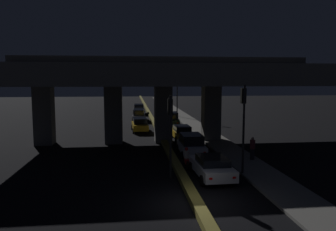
{
  "coord_description": "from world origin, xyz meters",
  "views": [
    {
      "loc": [
        -3.02,
        -14.85,
        6.03
      ],
      "look_at": [
        1.49,
        25.23,
        1.54
      ],
      "focal_mm": 35.0,
      "sensor_mm": 36.0,
      "label": 1
    }
  ],
  "objects": [
    {
      "name": "car_taxi_yellow_lead_oncoming",
      "position": [
        -2.08,
        22.79,
        0.82
      ],
      "size": [
        2.01,
        4.42,
        1.58
      ],
      "rotation": [
        0.0,
        0.0,
        -1.52
      ],
      "color": "gold",
      "rests_on": "ground_plane"
    },
    {
      "name": "traffic_light_right_of_median",
      "position": [
        3.9,
        4.69,
        3.85
      ],
      "size": [
        0.3,
        0.49,
        5.68
      ],
      "color": "black",
      "rests_on": "ground_plane"
    },
    {
      "name": "car_grey_third_oncoming",
      "position": [
        -1.71,
        41.9,
        0.91
      ],
      "size": [
        2.05,
        4.66,
        1.7
      ],
      "rotation": [
        0.0,
        0.0,
        -1.6
      ],
      "color": "#515459",
      "rests_on": "ground_plane"
    },
    {
      "name": "traffic_light_left_of_median",
      "position": [
        -0.68,
        4.69,
        3.44
      ],
      "size": [
        0.3,
        0.49,
        5.05
      ],
      "color": "black",
      "rests_on": "ground_plane"
    },
    {
      "name": "car_dark_green_fourth",
      "position": [
        2.01,
        26.23,
        0.94
      ],
      "size": [
        2.06,
        4.33,
        1.85
      ],
      "rotation": [
        0.0,
        0.0,
        1.53
      ],
      "color": "black",
      "rests_on": "ground_plane"
    },
    {
      "name": "car_white_lead",
      "position": [
        1.8,
        4.19,
        0.74
      ],
      "size": [
        2.17,
        4.52,
        1.39
      ],
      "rotation": [
        0.0,
        0.0,
        1.6
      ],
      "color": "silver",
      "rests_on": "ground_plane"
    },
    {
      "name": "motorcycle_black_filtering_mid",
      "position": [
        1.01,
        11.64,
        0.63
      ],
      "size": [
        0.34,
        2.0,
        1.5
      ],
      "rotation": [
        0.0,
        0.0,
        1.62
      ],
      "color": "black",
      "rests_on": "ground_plane"
    },
    {
      "name": "pedestrian_on_sidewalk",
      "position": [
        5.77,
        7.86,
        0.98
      ],
      "size": [
        0.38,
        0.38,
        1.67
      ],
      "color": "black",
      "rests_on": "sidewalk_right"
    },
    {
      "name": "elevated_overpass",
      "position": [
        -0.23,
        16.23,
        6.09
      ],
      "size": [
        28.24,
        13.17,
        8.16
      ],
      "color": "slate",
      "rests_on": "ground_plane"
    },
    {
      "name": "car_dark_green_fifth",
      "position": [
        1.86,
        33.95,
        0.95
      ],
      "size": [
        1.95,
        4.41,
        1.79
      ],
      "rotation": [
        0.0,
        0.0,
        1.53
      ],
      "color": "black",
      "rests_on": "ground_plane"
    },
    {
      "name": "median_divider",
      "position": [
        0.0,
        35.0,
        0.18
      ],
      "size": [
        0.55,
        126.0,
        0.35
      ],
      "primitive_type": "cube",
      "color": "olive",
      "rests_on": "ground_plane"
    },
    {
      "name": "car_silver_second_oncoming",
      "position": [
        -1.95,
        32.74,
        0.9
      ],
      "size": [
        2.05,
        4.79,
        1.67
      ],
      "rotation": [
        0.0,
        0.0,
        -1.62
      ],
      "color": "gray",
      "rests_on": "ground_plane"
    },
    {
      "name": "sidewalk_right",
      "position": [
        5.09,
        28.0,
        0.08
      ],
      "size": [
        2.58,
        126.0,
        0.15
      ],
      "primitive_type": "cube",
      "color": "slate",
      "rests_on": "ground_plane"
    },
    {
      "name": "ground_plane",
      "position": [
        0.0,
        0.0,
        0.0
      ],
      "size": [
        200.0,
        200.0,
        0.0
      ],
      "primitive_type": "plane",
      "color": "black"
    },
    {
      "name": "car_taxi_yellow_third",
      "position": [
        1.96,
        17.18,
        0.73
      ],
      "size": [
        1.97,
        4.83,
        1.42
      ],
      "rotation": [
        0.0,
        0.0,
        1.6
      ],
      "color": "gold",
      "rests_on": "ground_plane"
    },
    {
      "name": "street_lamp",
      "position": [
        3.93,
        36.24,
        4.62
      ],
      "size": [
        1.88,
        0.32,
        7.86
      ],
      "color": "#2D2D30",
      "rests_on": "ground_plane"
    },
    {
      "name": "car_white_second",
      "position": [
        1.69,
        10.39,
        0.86
      ],
      "size": [
        1.97,
        4.02,
        1.68
      ],
      "rotation": [
        0.0,
        0.0,
        1.57
      ],
      "color": "silver",
      "rests_on": "ground_plane"
    },
    {
      "name": "motorcycle_red_filtering_near",
      "position": [
        0.65,
        6.59,
        0.62
      ],
      "size": [
        0.34,
        1.9,
        1.45
      ],
      "rotation": [
        0.0,
        0.0,
        1.52
      ],
      "color": "black",
      "rests_on": "ground_plane"
    }
  ]
}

